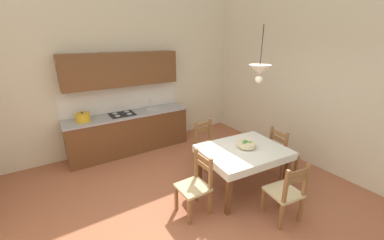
{
  "coord_description": "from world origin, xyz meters",
  "views": [
    {
      "loc": [
        -1.59,
        -2.53,
        2.5
      ],
      "look_at": [
        0.45,
        0.65,
        1.16
      ],
      "focal_mm": 21.98,
      "sensor_mm": 36.0,
      "label": 1
    }
  ],
  "objects": [
    {
      "name": "pendant_lamp",
      "position": [
        1.08,
        -0.18,
        2.04
      ],
      "size": [
        0.32,
        0.32,
        0.8
      ],
      "color": "black"
    },
    {
      "name": "wall_right",
      "position": [
        2.89,
        0.0,
        2.03
      ],
      "size": [
        0.12,
        6.03,
        4.06
      ],
      "primitive_type": "cube",
      "color": "beige",
      "rests_on": "ground_plane"
    },
    {
      "name": "dining_table",
      "position": [
        1.02,
        -0.05,
        0.63
      ],
      "size": [
        1.45,
        1.17,
        0.75
      ],
      "color": "brown",
      "rests_on": "ground_plane"
    },
    {
      "name": "wall_back",
      "position": [
        0.0,
        2.77,
        2.03
      ],
      "size": [
        6.26,
        0.12,
        4.06
      ],
      "primitive_type": "cube",
      "color": "beige",
      "rests_on": "ground_plane"
    },
    {
      "name": "dining_chair_camera_side",
      "position": [
        1.0,
        -0.93,
        0.44
      ],
      "size": [
        0.47,
        0.47,
        0.93
      ],
      "color": "#D1BC89",
      "rests_on": "ground_plane"
    },
    {
      "name": "ground_plane",
      "position": [
        0.0,
        0.0,
        -0.05
      ],
      "size": [
        6.26,
        6.03,
        0.1
      ],
      "primitive_type": "cube",
      "color": "#A86042"
    },
    {
      "name": "kitchen_cabinetry",
      "position": [
        -0.11,
        2.44,
        0.86
      ],
      "size": [
        2.68,
        0.63,
        2.2
      ],
      "color": "brown",
      "rests_on": "ground_plane"
    },
    {
      "name": "dining_chair_window_side",
      "position": [
        2.0,
        -0.11,
        0.44
      ],
      "size": [
        0.47,
        0.47,
        0.93
      ],
      "color": "#D1BC89",
      "rests_on": "ground_plane"
    },
    {
      "name": "fruit_bowl",
      "position": [
        1.09,
        -0.04,
        0.81
      ],
      "size": [
        0.3,
        0.3,
        0.12
      ],
      "color": "beige",
      "rests_on": "dining_table"
    },
    {
      "name": "dining_chair_tv_side",
      "position": [
        0.03,
        -0.1,
        0.44
      ],
      "size": [
        0.42,
        0.42,
        0.93
      ],
      "color": "#D1BC89",
      "rests_on": "ground_plane"
    },
    {
      "name": "dining_chair_kitchen_side",
      "position": [
        0.99,
        0.92,
        0.44
      ],
      "size": [
        0.43,
        0.43,
        0.93
      ],
      "color": "#D1BC89",
      "rests_on": "ground_plane"
    }
  ]
}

